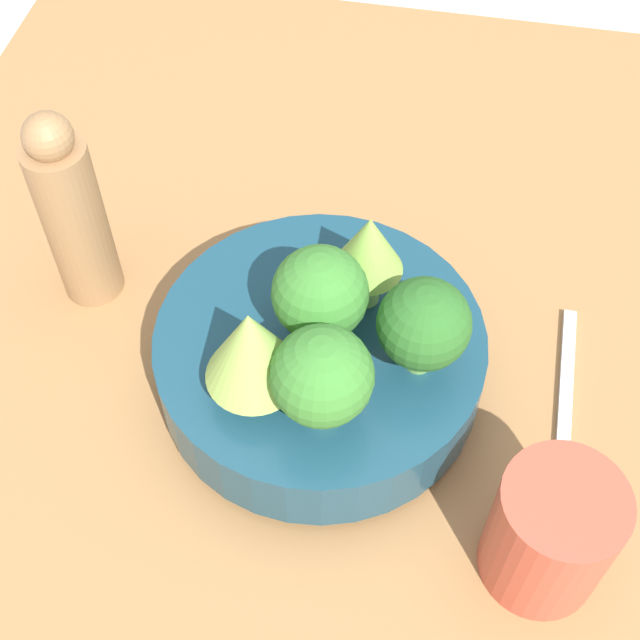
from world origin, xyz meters
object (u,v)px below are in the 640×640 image
at_px(cup, 551,533).
at_px(fork, 565,410).
at_px(bowl, 320,359).
at_px(pepper_mill, 73,213).

distance_m(cup, fork, 0.13).
xyz_separation_m(bowl, fork, (0.01, -0.18, -0.04)).
bearing_deg(bowl, pepper_mill, 72.29).
relative_size(cup, fork, 0.53).
bearing_deg(fork, pepper_mill, 82.42).
height_order(bowl, fork, bowl).
bearing_deg(cup, pepper_mill, 64.85).
height_order(bowl, cup, cup).
height_order(pepper_mill, fork, pepper_mill).
xyz_separation_m(bowl, pepper_mill, (0.07, 0.20, 0.05)).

